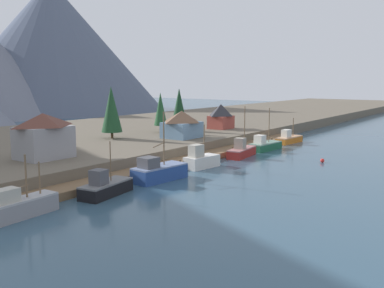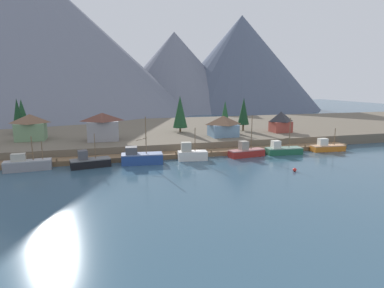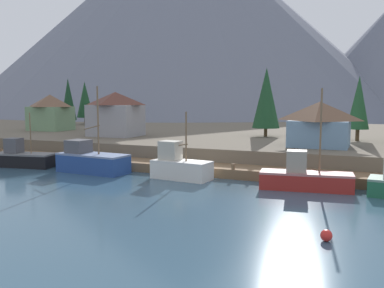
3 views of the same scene
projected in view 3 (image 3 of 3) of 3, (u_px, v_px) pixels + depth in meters
ground_plane at (248, 157)px, 63.45m from camera, size 400.00×400.00×1.00m
dock at (203, 169)px, 46.88m from camera, size 80.00×4.00×1.60m
shoreline_bank at (267, 138)px, 74.23m from camera, size 400.00×56.00×2.50m
mountain_west_peak at (185, 18)px, 181.17m from camera, size 181.83×181.83×83.80m
fishing_boat_black at (23, 158)px, 51.52m from camera, size 7.77×3.97×6.55m
fishing_boat_blue at (91, 161)px, 47.68m from camera, size 8.44×3.92×9.56m
fishing_boat_white at (180, 166)px, 43.82m from camera, size 6.37×3.27×6.92m
fishing_boat_red at (305, 178)px, 38.76m from camera, size 8.44×3.54×9.16m
house_blue at (319, 124)px, 50.74m from camera, size 7.11×6.13×5.35m
house_green at (50, 112)px, 75.51m from camera, size 6.86×5.69×6.31m
house_grey at (116, 114)px, 64.49m from camera, size 7.54×5.89×6.64m
conifer_near_left at (266, 98)px, 63.41m from camera, size 4.07×4.07×10.24m
conifer_near_right at (68, 99)px, 87.45m from camera, size 3.13×3.13×9.67m
conifer_mid_right at (85, 100)px, 92.65m from camera, size 3.57×3.57×9.19m
conifer_back_left at (359, 103)px, 57.07m from camera, size 2.87×2.87×8.70m
channel_buoy at (326, 235)px, 24.89m from camera, size 0.70×0.70×0.70m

